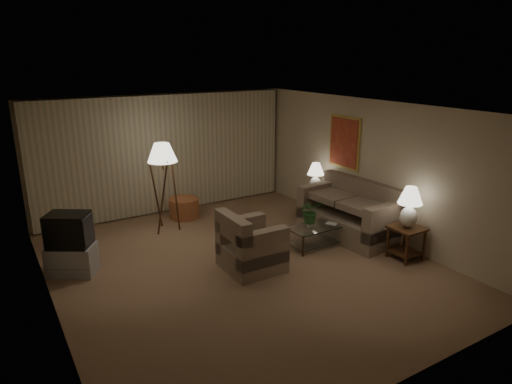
# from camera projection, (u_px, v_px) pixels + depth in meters

# --- Properties ---
(ground) EXTENTS (7.00, 7.00, 0.00)m
(ground) POSITION_uv_depth(u_px,v_px,m) (241.00, 265.00, 7.95)
(ground) COLOR brown
(ground) RESTS_ON ground
(room_shell) EXTENTS (6.04, 7.02, 2.72)m
(room_shell) POSITION_uv_depth(u_px,v_px,m) (202.00, 152.00, 8.68)
(room_shell) COLOR beige
(room_shell) RESTS_ON ground
(sofa) EXTENTS (2.15, 1.32, 0.88)m
(sofa) POSITION_uv_depth(u_px,v_px,m) (348.00, 215.00, 9.12)
(sofa) COLOR #81705C
(sofa) RESTS_ON ground
(armchair) EXTENTS (0.97, 0.92, 0.81)m
(armchair) POSITION_uv_depth(u_px,v_px,m) (252.00, 247.00, 7.72)
(armchair) COLOR #81705C
(armchair) RESTS_ON ground
(side_table_near) EXTENTS (0.54, 0.54, 0.60)m
(side_table_near) POSITION_uv_depth(u_px,v_px,m) (406.00, 237.00, 8.10)
(side_table_near) COLOR #331F0D
(side_table_near) RESTS_ON ground
(side_table_far) EXTENTS (0.53, 0.45, 0.60)m
(side_table_far) POSITION_uv_depth(u_px,v_px,m) (315.00, 199.00, 10.22)
(side_table_far) COLOR #331F0D
(side_table_far) RESTS_ON ground
(table_lamp_near) EXTENTS (0.43, 0.43, 0.74)m
(table_lamp_near) POSITION_uv_depth(u_px,v_px,m) (410.00, 204.00, 7.92)
(table_lamp_near) COLOR white
(table_lamp_near) RESTS_ON side_table_near
(table_lamp_far) EXTENTS (0.37, 0.37, 0.64)m
(table_lamp_far) POSITION_uv_depth(u_px,v_px,m) (316.00, 175.00, 10.06)
(table_lamp_far) COLOR white
(table_lamp_far) RESTS_ON side_table_far
(coffee_table) EXTENTS (1.09, 0.60, 0.41)m
(coffee_table) POSITION_uv_depth(u_px,v_px,m) (316.00, 233.00, 8.64)
(coffee_table) COLOR silver
(coffee_table) RESTS_ON ground
(tv_cabinet) EXTENTS (1.18, 1.15, 0.50)m
(tv_cabinet) POSITION_uv_depth(u_px,v_px,m) (72.00, 260.00, 7.58)
(tv_cabinet) COLOR #9C9C9F
(tv_cabinet) RESTS_ON ground
(crt_tv) EXTENTS (1.07, 1.06, 0.56)m
(crt_tv) POSITION_uv_depth(u_px,v_px,m) (68.00, 230.00, 7.43)
(crt_tv) COLOR black
(crt_tv) RESTS_ON tv_cabinet
(floor_lamp) EXTENTS (0.60, 0.60, 1.84)m
(floor_lamp) POSITION_uv_depth(u_px,v_px,m) (164.00, 186.00, 9.26)
(floor_lamp) COLOR #331F0D
(floor_lamp) RESTS_ON ground
(ottoman) EXTENTS (0.84, 0.84, 0.44)m
(ottoman) POSITION_uv_depth(u_px,v_px,m) (184.00, 208.00, 10.22)
(ottoman) COLOR #B2653C
(ottoman) RESTS_ON ground
(vase) EXTENTS (0.15, 0.15, 0.13)m
(vase) POSITION_uv_depth(u_px,v_px,m) (310.00, 224.00, 8.51)
(vase) COLOR white
(vase) RESTS_ON coffee_table
(flowers) EXTENTS (0.50, 0.46, 0.45)m
(flowers) POSITION_uv_depth(u_px,v_px,m) (311.00, 209.00, 8.42)
(flowers) COLOR #30652D
(flowers) RESTS_ON vase
(book) EXTENTS (0.23, 0.25, 0.02)m
(book) POSITION_uv_depth(u_px,v_px,m) (330.00, 225.00, 8.64)
(book) COLOR olive
(book) RESTS_ON coffee_table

